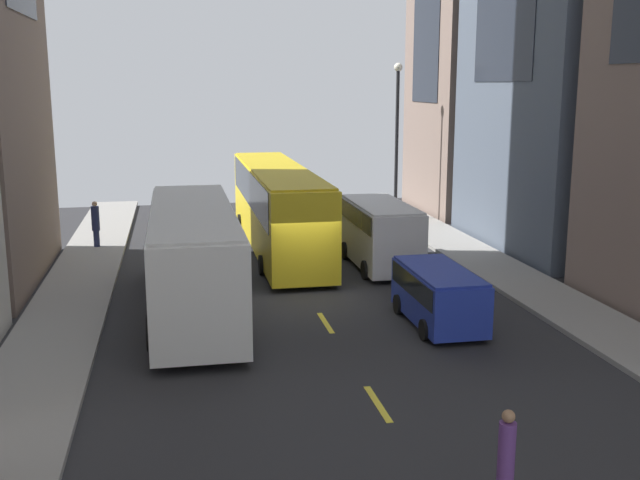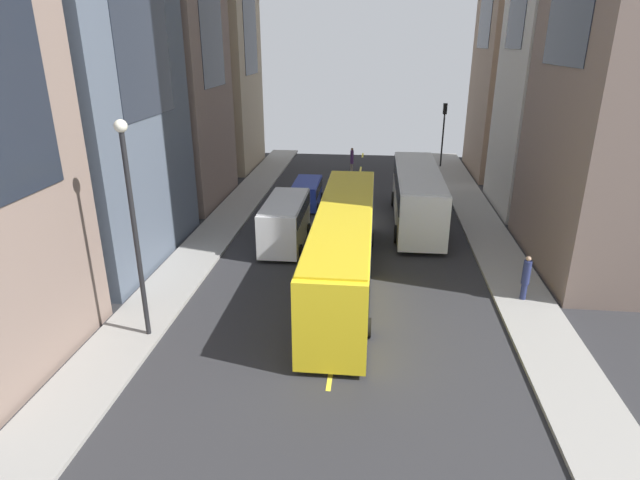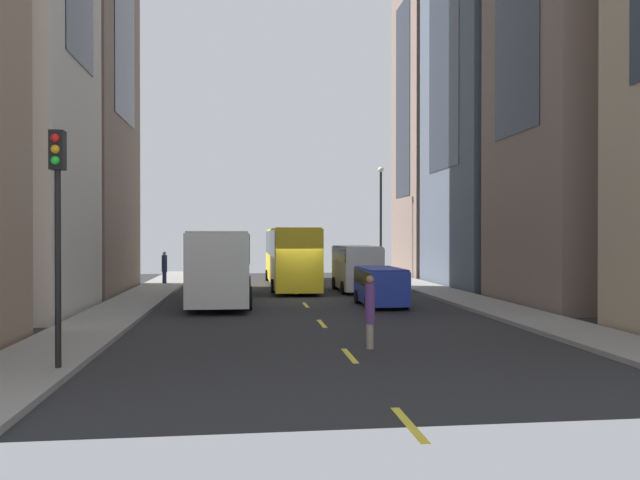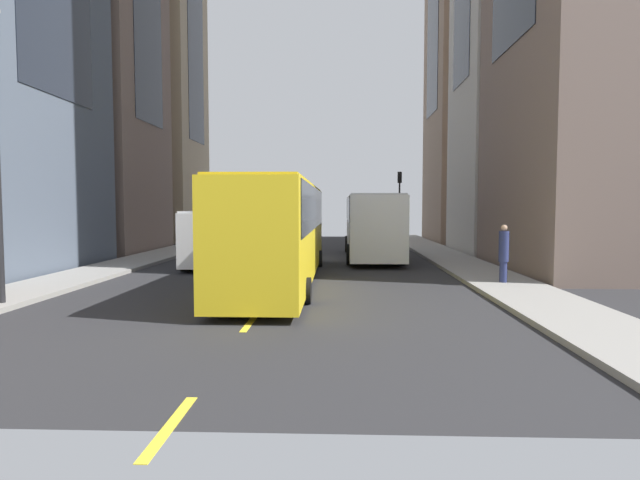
% 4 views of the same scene
% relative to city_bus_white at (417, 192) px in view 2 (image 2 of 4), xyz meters
% --- Properties ---
extents(ground_plane, '(42.29, 42.29, 0.00)m').
position_rel_city_bus_white_xyz_m(ground_plane, '(3.85, 1.00, -2.01)').
color(ground_plane, '#28282B').
extents(sidewalk_west, '(2.54, 44.00, 0.15)m').
position_rel_city_bus_white_xyz_m(sidewalk_west, '(-4.03, 1.00, -1.93)').
color(sidewalk_west, gray).
rests_on(sidewalk_west, ground).
extents(sidewalk_east, '(2.54, 44.00, 0.15)m').
position_rel_city_bus_white_xyz_m(sidewalk_east, '(11.73, 1.00, -1.93)').
color(sidewalk_east, gray).
rests_on(sidewalk_east, ground).
extents(lane_stripe_0, '(0.16, 2.00, 0.01)m').
position_rel_city_bus_white_xyz_m(lane_stripe_0, '(3.85, -20.00, -2.00)').
color(lane_stripe_0, yellow).
rests_on(lane_stripe_0, ground).
extents(lane_stripe_1, '(0.16, 2.00, 0.01)m').
position_rel_city_bus_white_xyz_m(lane_stripe_1, '(3.85, -14.00, -2.00)').
color(lane_stripe_1, yellow).
rests_on(lane_stripe_1, ground).
extents(lane_stripe_2, '(0.16, 2.00, 0.01)m').
position_rel_city_bus_white_xyz_m(lane_stripe_2, '(3.85, -8.00, -2.00)').
color(lane_stripe_2, yellow).
rests_on(lane_stripe_2, ground).
extents(lane_stripe_3, '(0.16, 2.00, 0.01)m').
position_rel_city_bus_white_xyz_m(lane_stripe_3, '(3.85, -2.00, -2.00)').
color(lane_stripe_3, yellow).
rests_on(lane_stripe_3, ground).
extents(lane_stripe_4, '(0.16, 2.00, 0.01)m').
position_rel_city_bus_white_xyz_m(lane_stripe_4, '(3.85, 4.00, -2.00)').
color(lane_stripe_4, yellow).
rests_on(lane_stripe_4, ground).
extents(lane_stripe_5, '(0.16, 2.00, 0.01)m').
position_rel_city_bus_white_xyz_m(lane_stripe_5, '(3.85, 10.00, -2.00)').
color(lane_stripe_5, yellow).
rests_on(lane_stripe_5, ground).
extents(lane_stripe_6, '(0.16, 2.00, 0.01)m').
position_rel_city_bus_white_xyz_m(lane_stripe_6, '(3.85, 16.00, -2.00)').
color(lane_stripe_6, yellow).
rests_on(lane_stripe_6, ground).
extents(city_bus_white, '(2.80, 11.07, 3.35)m').
position_rel_city_bus_white_xyz_m(city_bus_white, '(0.00, 0.00, 0.00)').
color(city_bus_white, silver).
rests_on(city_bus_white, ground).
extents(streetcar_yellow, '(2.70, 14.98, 3.59)m').
position_rel_city_bus_white_xyz_m(streetcar_yellow, '(3.88, 8.88, 0.12)').
color(streetcar_yellow, yellow).
rests_on(streetcar_yellow, ground).
extents(delivery_van_white, '(2.25, 5.42, 2.58)m').
position_rel_city_bus_white_xyz_m(delivery_van_white, '(7.36, 4.50, -0.49)').
color(delivery_van_white, white).
rests_on(delivery_van_white, ground).
extents(car_blue_0, '(1.88, 4.14, 1.73)m').
position_rel_city_bus_white_xyz_m(car_blue_0, '(7.14, -2.79, -0.99)').
color(car_blue_0, '#2338AD').
rests_on(car_blue_0, ground).
extents(pedestrian_waiting_curb, '(0.28, 0.28, 2.06)m').
position_rel_city_bus_white_xyz_m(pedestrian_waiting_curb, '(4.59, -13.05, -0.90)').
color(pedestrian_waiting_curb, gray).
rests_on(pedestrian_waiting_curb, ground).
extents(pedestrian_crossing_near, '(0.34, 0.34, 2.00)m').
position_rel_city_bus_white_xyz_m(pedestrian_crossing_near, '(-3.95, 9.99, -0.80)').
color(pedestrian_crossing_near, navy).
rests_on(pedestrian_crossing_near, ground).
extents(traffic_light_near_corner, '(0.32, 0.44, 5.44)m').
position_rel_city_bus_white_xyz_m(traffic_light_near_corner, '(-3.15, -15.33, 1.95)').
color(traffic_light_near_corner, black).
rests_on(traffic_light_near_corner, ground).
extents(streetlamp_near, '(0.44, 0.44, 8.04)m').
position_rel_city_bus_white_xyz_m(streetlamp_near, '(10.95, 14.44, 2.98)').
color(streetlamp_near, black).
rests_on(streetlamp_near, ground).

